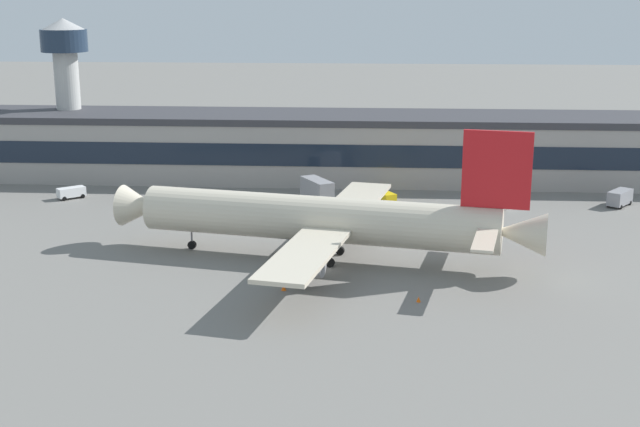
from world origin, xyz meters
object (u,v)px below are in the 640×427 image
(baggage_tug, at_px, (495,203))
(crew_van, at_px, (620,197))
(control_tower, at_px, (67,76))
(follow_me_car, at_px, (71,192))
(traffic_cone_0, at_px, (284,287))
(catering_truck, at_px, (317,191))
(traffic_cone_1, at_px, (419,299))
(airliner, at_px, (325,219))
(belt_loader, at_px, (381,196))

(baggage_tug, bearing_deg, crew_van, 10.25)
(control_tower, height_order, baggage_tug, control_tower)
(follow_me_car, distance_m, traffic_cone_0, 57.62)
(catering_truck, xyz_separation_m, follow_me_car, (-40.60, 1.47, -1.20))
(control_tower, xyz_separation_m, traffic_cone_1, (61.70, -65.67, -17.53))
(airliner, height_order, belt_loader, airliner)
(belt_loader, distance_m, follow_me_car, 50.84)
(airliner, bearing_deg, traffic_cone_1, -52.21)
(airliner, height_order, baggage_tug, airliner)
(airliner, distance_m, traffic_cone_1, 18.98)
(airliner, relative_size, control_tower, 1.94)
(crew_van, bearing_deg, follow_me_car, -179.55)
(belt_loader, relative_size, traffic_cone_0, 8.95)
(control_tower, relative_size, traffic_cone_0, 38.81)
(catering_truck, relative_size, traffic_cone_1, 12.16)
(catering_truck, bearing_deg, control_tower, 154.70)
(traffic_cone_1, bearing_deg, airliner, 127.79)
(belt_loader, xyz_separation_m, traffic_cone_0, (-11.28, -42.47, -0.79))
(traffic_cone_0, bearing_deg, crew_van, 40.90)
(traffic_cone_1, bearing_deg, follow_me_car, 140.80)
(baggage_tug, relative_size, traffic_cone_0, 5.43)
(baggage_tug, xyz_separation_m, crew_van, (20.13, 3.64, 0.37))
(control_tower, distance_m, traffic_cone_0, 80.10)
(catering_truck, relative_size, follow_me_car, 1.64)
(control_tower, distance_m, traffic_cone_1, 91.80)
(control_tower, height_order, follow_me_car, control_tower)
(catering_truck, xyz_separation_m, crew_van, (48.12, 2.17, -0.83))
(airliner, bearing_deg, follow_me_car, 145.26)
(catering_truck, bearing_deg, follow_me_car, 177.93)
(catering_truck, height_order, traffic_cone_0, catering_truck)
(crew_van, bearing_deg, belt_loader, -179.83)
(traffic_cone_0, bearing_deg, baggage_tug, 53.30)
(airliner, bearing_deg, crew_van, 34.42)
(belt_loader, bearing_deg, traffic_cone_0, -104.87)
(follow_me_car, distance_m, traffic_cone_1, 70.71)
(belt_loader, bearing_deg, traffic_cone_1, -85.01)
(traffic_cone_0, bearing_deg, airliner, 70.97)
(crew_van, xyz_separation_m, traffic_cone_1, (-33.93, -45.39, -1.15))
(baggage_tug, relative_size, follow_me_car, 0.86)
(belt_loader, bearing_deg, control_tower, 160.55)
(follow_me_car, height_order, traffic_cone_1, follow_me_car)
(belt_loader, xyz_separation_m, follow_me_car, (-50.84, -0.59, -0.06))
(crew_van, distance_m, follow_me_car, 88.73)
(catering_truck, bearing_deg, airliner, -84.08)
(airliner, height_order, crew_van, airliner)
(belt_loader, relative_size, follow_me_car, 1.42)
(airliner, relative_size, traffic_cone_0, 75.47)
(belt_loader, height_order, crew_van, crew_van)
(follow_me_car, bearing_deg, belt_loader, 0.67)
(airliner, xyz_separation_m, traffic_cone_1, (11.21, -14.46, -5.02))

